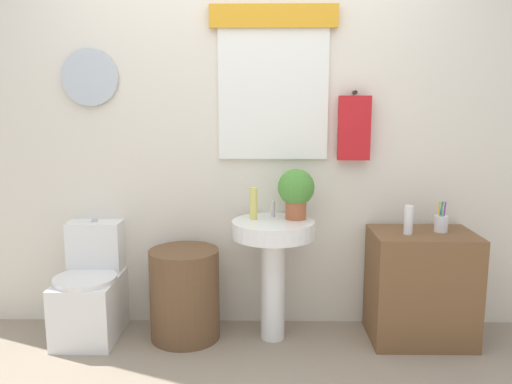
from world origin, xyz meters
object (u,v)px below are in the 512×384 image
(laundry_hamper, at_px, (185,294))
(wooden_cabinet, at_px, (421,286))
(toothbrush_cup, at_px, (441,223))
(soap_bottle, at_px, (254,203))
(potted_plant, at_px, (296,190))
(toilet, at_px, (91,293))
(pedestal_sink, at_px, (273,251))
(lotion_bottle, at_px, (409,220))

(laundry_hamper, bearing_deg, wooden_cabinet, 0.00)
(wooden_cabinet, relative_size, toothbrush_cup, 3.70)
(laundry_hamper, bearing_deg, soap_bottle, 6.66)
(soap_bottle, bearing_deg, potted_plant, 2.20)
(soap_bottle, xyz_separation_m, potted_plant, (0.26, 0.01, 0.08))
(potted_plant, bearing_deg, toothbrush_cup, -2.59)
(potted_plant, distance_m, toothbrush_cup, 0.90)
(toilet, height_order, wooden_cabinet, toilet)
(pedestal_sink, relative_size, potted_plant, 2.42)
(lotion_bottle, distance_m, toothbrush_cup, 0.23)
(soap_bottle, relative_size, potted_plant, 0.64)
(lotion_bottle, bearing_deg, toilet, 177.85)
(pedestal_sink, bearing_deg, laundry_hamper, 180.00)
(toilet, xyz_separation_m, wooden_cabinet, (2.06, -0.03, 0.07))
(soap_bottle, relative_size, toothbrush_cup, 1.07)
(laundry_hamper, xyz_separation_m, lotion_bottle, (1.35, -0.04, 0.49))
(lotion_bottle, bearing_deg, pedestal_sink, 177.16)
(toilet, bearing_deg, lotion_bottle, -2.15)
(pedestal_sink, height_order, potted_plant, potted_plant)
(laundry_hamper, distance_m, toothbrush_cup, 1.63)
(lotion_bottle, bearing_deg, potted_plant, 171.46)
(wooden_cabinet, distance_m, toothbrush_cup, 0.41)
(laundry_hamper, bearing_deg, toilet, 176.82)
(wooden_cabinet, bearing_deg, toilet, 179.08)
(wooden_cabinet, height_order, potted_plant, potted_plant)
(pedestal_sink, xyz_separation_m, soap_bottle, (-0.12, 0.05, 0.29))
(potted_plant, bearing_deg, lotion_bottle, -8.54)
(toilet, distance_m, potted_plant, 1.44)
(wooden_cabinet, bearing_deg, pedestal_sink, 180.00)
(potted_plant, bearing_deg, laundry_hamper, -175.02)
(laundry_hamper, xyz_separation_m, toothbrush_cup, (1.57, 0.02, 0.45))
(soap_bottle, bearing_deg, pedestal_sink, -22.62)
(laundry_hamper, relative_size, lotion_bottle, 3.26)
(laundry_hamper, bearing_deg, potted_plant, 4.98)
(laundry_hamper, xyz_separation_m, potted_plant, (0.69, 0.06, 0.65))
(laundry_hamper, height_order, lotion_bottle, lotion_bottle)
(toilet, relative_size, laundry_hamper, 1.28)
(wooden_cabinet, relative_size, lotion_bottle, 3.92)
(laundry_hamper, height_order, toothbrush_cup, toothbrush_cup)
(laundry_hamper, bearing_deg, toothbrush_cup, 0.73)
(pedestal_sink, distance_m, potted_plant, 0.40)
(toilet, bearing_deg, potted_plant, 1.19)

